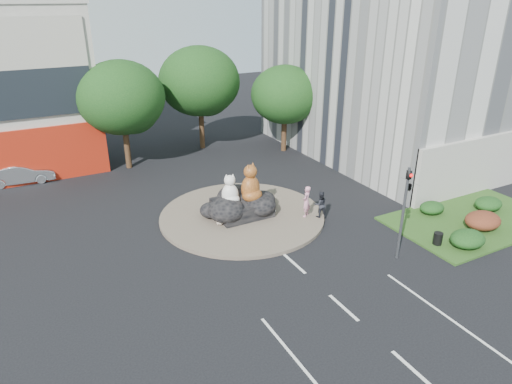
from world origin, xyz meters
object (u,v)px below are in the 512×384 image
(pedestrian_dark, at_px, (320,204))
(kitten_calico, at_px, (219,218))
(cat_white, at_px, (230,189))
(litter_bin, at_px, (438,238))
(kitten_white, at_px, (272,207))
(parked_car, at_px, (21,173))
(pedestrian_pink, at_px, (306,201))
(cat_tabby, at_px, (250,182))

(pedestrian_dark, bearing_deg, kitten_calico, -3.28)
(cat_white, xyz_separation_m, litter_bin, (8.60, -8.01, -1.60))
(kitten_white, xyz_separation_m, parked_car, (-13.27, 13.20, 0.13))
(parked_car, bearing_deg, litter_bin, -132.41)
(cat_white, relative_size, pedestrian_pink, 0.99)
(parked_car, bearing_deg, kitten_calico, -138.69)
(cat_white, bearing_deg, parked_car, 147.24)
(kitten_calico, distance_m, parked_car, 16.34)
(kitten_calico, bearing_deg, pedestrian_pink, 22.72)
(cat_white, distance_m, cat_tabby, 1.34)
(pedestrian_pink, xyz_separation_m, parked_car, (-14.93, 14.44, -0.42))
(kitten_calico, height_order, litter_bin, kitten_calico)
(kitten_white, bearing_deg, litter_bin, -102.89)
(pedestrian_pink, distance_m, litter_bin, 7.58)
(cat_white, relative_size, kitten_calico, 2.32)
(litter_bin, bearing_deg, kitten_calico, 141.92)
(kitten_white, bearing_deg, pedestrian_pink, -89.69)
(parked_car, bearing_deg, kitten_white, -130.70)
(cat_tabby, relative_size, pedestrian_pink, 1.23)
(parked_car, height_order, litter_bin, parked_car)
(cat_white, distance_m, pedestrian_dark, 5.49)
(pedestrian_dark, bearing_deg, parked_car, -28.74)
(cat_white, xyz_separation_m, pedestrian_pink, (4.12, -1.94, -0.89))
(cat_tabby, distance_m, kitten_calico, 2.85)
(cat_tabby, bearing_deg, pedestrian_pink, -57.95)
(litter_bin, bearing_deg, pedestrian_dark, 124.16)
(cat_tabby, relative_size, pedestrian_dark, 1.45)
(pedestrian_dark, bearing_deg, cat_white, -11.76)
(kitten_calico, bearing_deg, pedestrian_dark, 20.16)
(cat_tabby, xyz_separation_m, kitten_calico, (-2.26, -0.44, -1.67))
(cat_tabby, height_order, pedestrian_pink, cat_tabby)
(kitten_white, distance_m, pedestrian_pink, 2.14)
(cat_white, xyz_separation_m, kitten_white, (2.46, -0.70, -1.44))
(cat_white, height_order, pedestrian_pink, cat_white)
(pedestrian_pink, distance_m, parked_car, 20.78)
(cat_white, bearing_deg, litter_bin, -26.58)
(pedestrian_pink, bearing_deg, litter_bin, 87.57)
(cat_white, xyz_separation_m, cat_tabby, (1.31, -0.08, 0.23))
(cat_tabby, distance_m, pedestrian_dark, 4.39)
(kitten_calico, xyz_separation_m, pedestrian_pink, (5.06, -1.42, 0.55))
(kitten_calico, bearing_deg, parked_car, 165.53)
(cat_white, bearing_deg, kitten_calico, -134.69)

